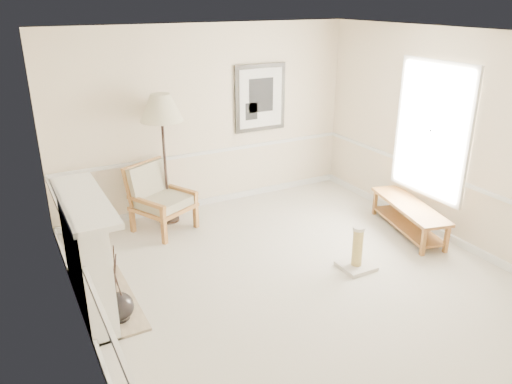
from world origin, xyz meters
TOP-DOWN VIEW (x-y plane):
  - ground at (0.00, 0.00)m, footprint 5.50×5.50m
  - room at (0.14, 0.08)m, footprint 5.04×5.54m
  - fireplace at (-2.34, 0.60)m, footprint 0.64×1.64m
  - floor_vase at (-2.15, 0.17)m, footprint 0.32×0.32m
  - armchair at (-1.05, 2.22)m, footprint 1.02×1.05m
  - floor_lamp at (-0.84, 2.40)m, footprint 0.67×0.67m
  - bench at (2.15, 0.35)m, footprint 0.82×1.61m
  - scratching_post at (0.81, -0.13)m, footprint 0.41×0.41m

SIDE VIEW (x-z plane):
  - ground at x=0.00m, z-range 0.00..0.00m
  - floor_vase at x=-2.15m, z-range -0.29..0.63m
  - scratching_post at x=0.81m, z-range -0.11..0.47m
  - bench at x=2.15m, z-range 0.07..0.51m
  - armchair at x=-1.05m, z-range 0.04..1.03m
  - fireplace at x=-2.34m, z-range -0.01..1.30m
  - floor_lamp at x=-0.84m, z-range 0.74..2.71m
  - room at x=0.14m, z-range 0.41..3.33m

